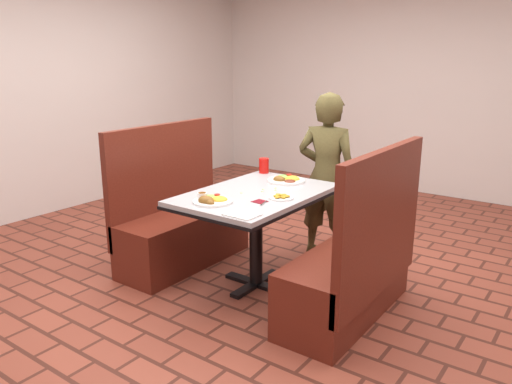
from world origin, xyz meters
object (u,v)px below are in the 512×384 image
diner_person (327,176)px  booth_bench_left (180,225)px  dining_table (256,204)px  far_dinner_plate (287,178)px  red_tumbler (264,166)px  plantain_plate (281,197)px  near_dinner_plate (212,198)px  booth_bench_right (353,271)px

diner_person → booth_bench_left: bearing=33.9°
dining_table → far_dinner_plate: bearing=88.7°
dining_table → red_tumbler: red_tumbler is taller
plantain_plate → dining_table: bearing=171.0°
near_dinner_plate → far_dinner_plate: (0.09, 0.80, -0.00)m
plantain_plate → booth_bench_left: bearing=177.9°
plantain_plate → diner_person: bearing=98.3°
near_dinner_plate → booth_bench_right: bearing=24.4°
booth_bench_left → near_dinner_plate: (0.71, -0.40, 0.45)m
dining_table → plantain_plate: 0.27m
dining_table → booth_bench_right: bearing=0.0°
diner_person → far_dinner_plate: bearing=67.7°
dining_table → near_dinner_plate: bearing=-101.8°
booth_bench_right → near_dinner_plate: booth_bench_right is taller
booth_bench_right → plantain_plate: size_ratio=6.92×
booth_bench_right → plantain_plate: (-0.55, -0.04, 0.43)m
dining_table → booth_bench_left: 0.86m
booth_bench_left → red_tumbler: size_ratio=9.47×
far_dinner_plate → diner_person: bearing=77.9°
booth_bench_right → booth_bench_left: bearing=180.0°
dining_table → booth_bench_right: booth_bench_right is taller
near_dinner_plate → far_dinner_plate: bearing=83.4°
diner_person → near_dinner_plate: (-0.20, -1.28, 0.06)m
booth_bench_right → red_tumbler: size_ratio=9.47×
diner_person → plantain_plate: diner_person is taller
dining_table → booth_bench_right: 0.86m
booth_bench_left → booth_bench_right: size_ratio=1.00×
booth_bench_right → dining_table: bearing=180.0°
diner_person → red_tumbler: size_ratio=11.32×
diner_person → red_tumbler: diner_person is taller
plantain_plate → far_dinner_plate: bearing=118.3°
dining_table → booth_bench_right: size_ratio=1.01×
dining_table → near_dinner_plate: near_dinner_plate is taller
booth_bench_right → far_dinner_plate: (-0.79, 0.40, 0.45)m
diner_person → red_tumbler: (-0.43, -0.33, 0.10)m
dining_table → far_dinner_plate: 0.42m
booth_bench_left → diner_person: (0.91, 0.89, 0.39)m
booth_bench_right → red_tumbler: 1.33m
far_dinner_plate → near_dinner_plate: bearing=-96.6°
near_dinner_plate → plantain_plate: 0.49m
booth_bench_right → diner_person: diner_person is taller
plantain_plate → red_tumbler: size_ratio=1.37×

